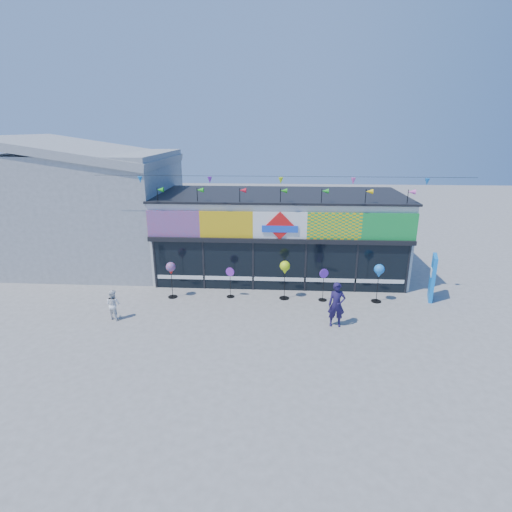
# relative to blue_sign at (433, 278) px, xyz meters

# --- Properties ---
(ground) EXTENTS (80.00, 80.00, 0.00)m
(ground) POSITION_rel_blue_sign_xyz_m (-6.69, -2.77, -1.01)
(ground) COLOR slate
(ground) RESTS_ON ground
(kite_shop) EXTENTS (16.00, 5.70, 5.31)m
(kite_shop) POSITION_rel_blue_sign_xyz_m (-6.69, 3.17, 1.04)
(kite_shop) COLOR silver
(kite_shop) RESTS_ON ground
(neighbour_building) EXTENTS (8.18, 7.20, 6.87)m
(neighbour_building) POSITION_rel_blue_sign_xyz_m (-16.69, 4.23, 2.19)
(neighbour_building) COLOR #A2A5A8
(neighbour_building) RESTS_ON ground
(blue_sign) EXTENTS (0.43, 1.01, 2.01)m
(blue_sign) POSITION_rel_blue_sign_xyz_m (0.00, 0.00, 0.00)
(blue_sign) COLOR blue
(blue_sign) RESTS_ON ground
(spinner_0) EXTENTS (0.42, 0.42, 1.65)m
(spinner_0) POSITION_rel_blue_sign_xyz_m (-11.42, -0.46, 0.31)
(spinner_0) COLOR black
(spinner_0) RESTS_ON ground
(spinner_1) EXTENTS (0.38, 0.35, 1.39)m
(spinner_1) POSITION_rel_blue_sign_xyz_m (-8.84, -0.28, -0.28)
(spinner_1) COLOR black
(spinner_1) RESTS_ON ground
(spinner_2) EXTENTS (0.44, 0.44, 1.75)m
(spinner_2) POSITION_rel_blue_sign_xyz_m (-6.44, -0.32, 0.39)
(spinner_2) COLOR black
(spinner_2) RESTS_ON ground
(spinner_3) EXTENTS (0.40, 0.37, 1.46)m
(spinner_3) POSITION_rel_blue_sign_xyz_m (-4.76, -0.41, -0.24)
(spinner_3) COLOR black
(spinner_3) RESTS_ON ground
(spinner_4) EXTENTS (0.43, 0.43, 1.72)m
(spinner_4) POSITION_rel_blue_sign_xyz_m (-2.43, -0.42, 0.36)
(spinner_4) COLOR black
(spinner_4) RESTS_ON ground
(adult_man) EXTENTS (0.65, 0.44, 1.76)m
(adult_man) POSITION_rel_blue_sign_xyz_m (-4.51, -2.76, -0.13)
(adult_man) COLOR #1C1441
(adult_man) RESTS_ON ground
(child) EXTENTS (0.68, 0.54, 1.23)m
(child) POSITION_rel_blue_sign_xyz_m (-13.19, -2.67, -0.40)
(child) COLOR white
(child) RESTS_ON ground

